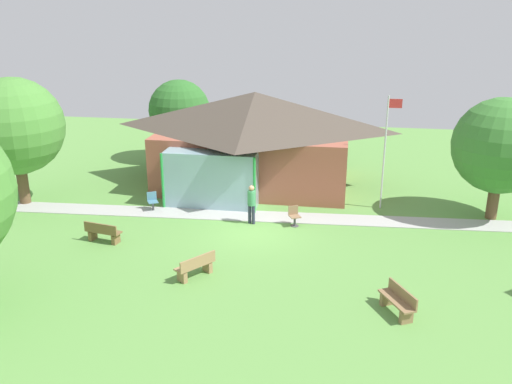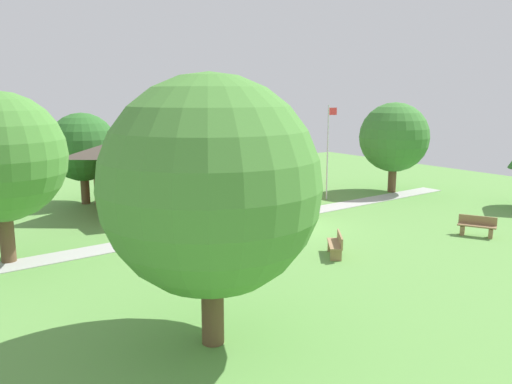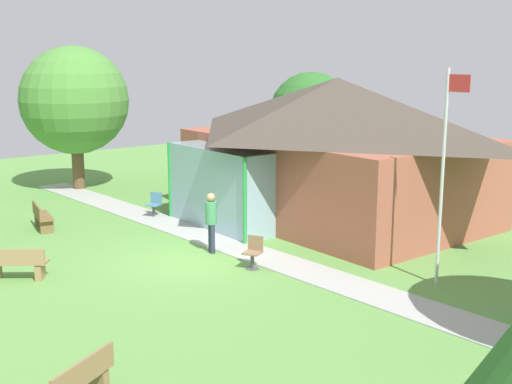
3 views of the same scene
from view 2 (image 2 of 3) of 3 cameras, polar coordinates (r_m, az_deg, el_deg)
ground_plane at (r=23.46m, az=4.02°, el=-3.78°), size 44.00×44.00×0.00m
pavilion at (r=27.72m, az=-6.04°, el=3.71°), size 10.57×8.31×4.83m
footpath at (r=24.79m, az=1.57°, el=-2.93°), size 25.97×2.69×0.03m
flagpole at (r=29.19m, az=7.92°, el=4.83°), size 0.64×0.08×5.27m
bench_front_right at (r=23.63m, az=23.07°, el=-3.52°), size 1.09×1.53×0.84m
bench_front_center at (r=19.35m, az=8.76°, el=-5.80°), size 1.26×1.46×0.84m
bench_mid_left at (r=18.66m, az=-6.27°, el=-6.37°), size 1.56×0.73×0.84m
patio_chair_lawn_spare at (r=25.03m, az=5.54°, el=-1.90°), size 0.59×0.59×0.86m
patio_chair_west at (r=22.20m, az=-9.10°, el=-3.62°), size 0.60×0.60×0.86m
visitor_on_path at (r=23.74m, az=2.24°, el=-1.06°), size 0.34×0.34×1.74m
tree_west_hedge at (r=19.79m, az=-26.30°, el=3.44°), size 4.47×4.47×5.98m
tree_lawn_corner at (r=11.79m, az=-5.00°, el=0.62°), size 5.07×5.07×6.35m
tree_behind_pavilion_left at (r=29.25m, az=-18.48°, el=4.67°), size 3.64×3.64×4.90m
tree_east_hedge at (r=32.19m, az=14.91°, el=5.80°), size 4.13×4.13×5.38m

